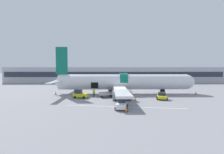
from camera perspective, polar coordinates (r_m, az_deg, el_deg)
ground_plane at (r=33.35m, az=3.42°, el=-7.54°), size 500.00×500.00×0.00m
apron_marking_line at (r=24.57m, az=4.85°, el=-11.27°), size 19.19×2.97×0.01m
terminal_strip at (r=73.74m, az=0.94°, el=0.88°), size 99.81×13.94×7.13m
airplane at (r=37.34m, az=3.64°, el=-2.04°), size 35.75×31.38×11.55m
baggage_tug_lead at (r=31.96m, az=18.44°, el=-7.04°), size 2.49×2.70×1.40m
baggage_tug_mid at (r=23.36m, az=3.66°, el=-10.15°), size 2.26×3.40×1.73m
baggage_tug_rear at (r=32.58m, az=-12.11°, el=-6.49°), size 3.26×2.36×1.79m
baggage_cart_loading at (r=32.86m, az=-1.81°, el=-6.69°), size 4.12×2.60×1.08m
ground_crew_loader_a at (r=33.60m, az=-6.91°, el=-5.86°), size 0.62×0.43×1.78m
ground_crew_loader_b at (r=34.01m, az=4.09°, el=-5.87°), size 0.56×0.49×1.64m
ground_crew_driver at (r=31.98m, az=4.95°, el=-6.50°), size 0.55×0.43×1.56m
ground_crew_supervisor at (r=33.14m, az=3.12°, el=-6.19°), size 0.51×0.48×1.54m
ground_crew_helper at (r=33.06m, az=5.42°, el=-5.99°), size 0.60×0.55×1.78m
safety_cone_nose at (r=41.90m, az=29.31°, el=-5.31°), size 0.62×0.62×0.73m
safety_cone_engine_left at (r=21.73m, az=5.35°, el=-12.19°), size 0.54×0.54×0.75m
safety_cone_wingtip at (r=29.48m, az=8.84°, el=-8.27°), size 0.51×0.51×0.72m
safety_cone_tail at (r=38.80m, az=-20.66°, el=-5.75°), size 0.54×0.54×0.73m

